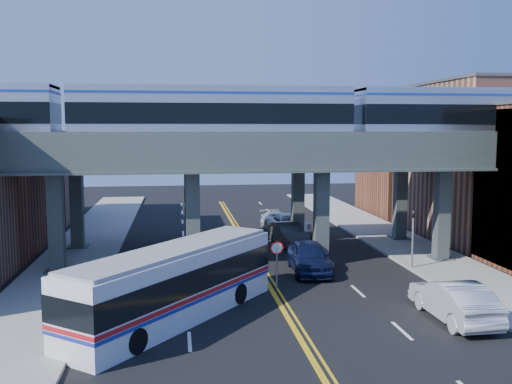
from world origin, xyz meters
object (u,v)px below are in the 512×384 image
(traffic_signal, at_px, (413,233))
(car_lane_d, at_px, (277,221))
(stop_sign, at_px, (277,257))
(car_lane_b, at_px, (288,234))
(car_parked_curb, at_px, (454,300))
(transit_bus, at_px, (175,284))
(car_lane_a, at_px, (309,257))
(transit_train, at_px, (213,114))
(car_lane_c, at_px, (289,224))

(traffic_signal, bearing_deg, car_lane_d, 111.47)
(stop_sign, height_order, car_lane_b, stop_sign)
(car_parked_curb, bearing_deg, transit_bus, -9.25)
(stop_sign, height_order, car_parked_curb, stop_sign)
(traffic_signal, relative_size, car_lane_b, 0.81)
(car_lane_a, distance_m, car_lane_b, 8.01)
(transit_train, distance_m, car_lane_c, 15.31)
(transit_bus, relative_size, car_lane_a, 2.06)
(stop_sign, xyz_separation_m, car_lane_c, (3.75, 15.69, -0.94))
(transit_train, xyz_separation_m, car_lane_c, (6.79, 10.69, -8.60))
(car_lane_c, bearing_deg, car_lane_a, -102.29)
(transit_bus, relative_size, car_lane_b, 2.23)
(car_lane_b, bearing_deg, traffic_signal, -61.44)
(stop_sign, distance_m, car_parked_curb, 9.26)
(car_lane_a, xyz_separation_m, car_lane_c, (1.20, 12.40, -0.11))
(transit_train, xyz_separation_m, transit_bus, (-2.32, -9.16, -7.80))
(car_parked_curb, bearing_deg, stop_sign, -41.28)
(stop_sign, relative_size, car_lane_a, 0.48)
(transit_bus, bearing_deg, transit_train, 24.47)
(car_lane_d, xyz_separation_m, car_parked_curb, (3.91, -23.68, 0.19))
(transit_bus, xyz_separation_m, car_lane_c, (9.11, 19.84, -0.80))
(transit_train, height_order, transit_bus, transit_train)
(traffic_signal, height_order, car_lane_d, traffic_signal)
(stop_sign, distance_m, traffic_signal, 9.41)
(car_lane_a, height_order, car_lane_b, car_lane_a)
(car_lane_b, xyz_separation_m, car_parked_curb, (4.18, -17.25, 0.08))
(stop_sign, bearing_deg, car_parked_curb, -40.33)
(car_lane_c, xyz_separation_m, car_lane_d, (-0.63, 2.03, -0.09))
(transit_bus, bearing_deg, car_parked_curb, -59.63)
(transit_train, bearing_deg, car_lane_b, 46.82)
(transit_train, bearing_deg, traffic_signal, -9.50)
(traffic_signal, xyz_separation_m, car_lane_d, (-5.79, 14.71, -1.57))
(stop_sign, relative_size, car_parked_curb, 0.47)
(traffic_signal, distance_m, transit_bus, 15.97)
(car_lane_b, relative_size, car_lane_d, 1.01)
(traffic_signal, xyz_separation_m, car_lane_b, (-6.05, 8.29, -1.47))
(car_lane_b, height_order, car_lane_d, car_lane_b)
(car_lane_d, bearing_deg, stop_sign, -106.51)
(transit_train, xyz_separation_m, car_lane_d, (6.16, 12.71, -8.69))
(car_lane_d, bearing_deg, car_lane_c, -79.17)
(stop_sign, height_order, transit_bus, transit_bus)
(car_lane_a, bearing_deg, car_lane_d, 91.29)
(transit_bus, bearing_deg, car_lane_d, 17.48)
(transit_bus, distance_m, car_lane_a, 10.88)
(car_lane_a, xyz_separation_m, car_parked_curb, (4.48, -9.25, -0.01))
(transit_train, relative_size, car_lane_c, 8.66)
(stop_sign, distance_m, car_lane_d, 18.02)
(car_lane_d, relative_size, car_parked_curb, 0.90)
(traffic_signal, distance_m, car_parked_curb, 9.26)
(car_lane_a, bearing_deg, transit_bus, -133.23)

